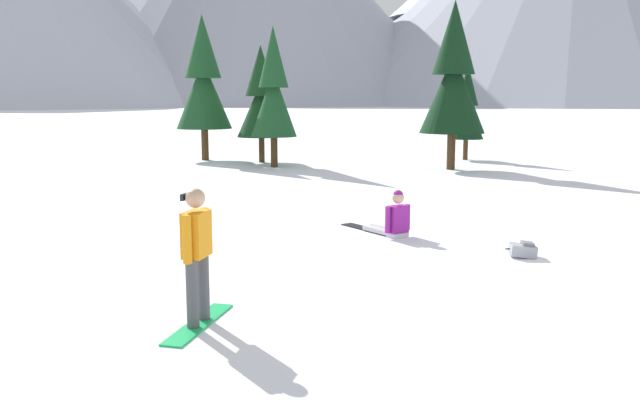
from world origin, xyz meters
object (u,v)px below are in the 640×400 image
pine_tree_tall (467,108)px  pine_tree_short (274,91)px  pine_tree_young (203,82)px  pine_tree_leaning (453,78)px  pine_tree_broad (261,99)px  snowboarder_midground (392,220)px  backpack_grey (523,250)px  snowboarder_foreground (197,254)px

pine_tree_tall → pine_tree_short: size_ratio=0.76×
pine_tree_young → pine_tree_leaning: (10.04, -4.15, 0.04)m
pine_tree_broad → pine_tree_leaning: pine_tree_leaning is taller
pine_tree_young → pine_tree_leaning: pine_tree_leaning is taller
pine_tree_broad → snowboarder_midground: bearing=-77.0°
pine_tree_young → pine_tree_leaning: bearing=-22.5°
snowboarder_midground → backpack_grey: snowboarder_midground is taller
pine_tree_tall → backpack_grey: bearing=-100.7°
snowboarder_midground → pine_tree_tall: (5.47, 16.21, 1.96)m
pine_tree_short → backpack_grey: bearing=-71.9°
snowboarder_foreground → pine_tree_leaning: pine_tree_leaning is taller
snowboarder_foreground → pine_tree_broad: size_ratio=0.35×
backpack_grey → pine_tree_tall: size_ratio=0.13×
pine_tree_broad → snowboarder_foreground: bearing=-88.7°
pine_tree_short → pine_tree_leaning: 6.95m
pine_tree_broad → pine_tree_leaning: bearing=-22.0°
snowboarder_foreground → pine_tree_broad: pine_tree_broad is taller
snowboarder_foreground → backpack_grey: snowboarder_foreground is taller
pine_tree_short → pine_tree_leaning: (6.85, -1.08, 0.47)m
snowboarder_midground → snowboarder_foreground: bearing=-120.6°
snowboarder_midground → pine_tree_young: size_ratio=0.27×
snowboarder_midground → pine_tree_young: 17.79m
snowboarder_foreground → backpack_grey: 6.17m
snowboarder_foreground → pine_tree_tall: (8.55, 21.40, 1.39)m
pine_tree_tall → pine_tree_leaning: (-1.53, -3.93, 1.18)m
backpack_grey → pine_tree_short: 16.26m
pine_tree_short → pine_tree_tall: bearing=18.8°
pine_tree_tall → pine_tree_leaning: pine_tree_leaning is taller
pine_tree_young → snowboarder_midground: bearing=-69.6°
backpack_grey → snowboarder_midground: bearing=137.9°
pine_tree_young → pine_tree_tall: bearing=-1.1°
backpack_grey → pine_tree_broad: 18.22m
snowboarder_midground → pine_tree_short: pine_tree_short is taller
snowboarder_foreground → snowboarder_midground: 6.07m
pine_tree_leaning → pine_tree_tall: bearing=68.7°
pine_tree_leaning → snowboarder_midground: bearing=-107.8°
pine_tree_short → pine_tree_young: size_ratio=0.87×
pine_tree_broad → pine_tree_leaning: 8.09m
backpack_grey → pine_tree_leaning: 14.64m
pine_tree_tall → pine_tree_young: bearing=178.9°
snowboarder_foreground → pine_tree_leaning: 19.00m
snowboarder_foreground → pine_tree_young: size_ratio=0.27×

